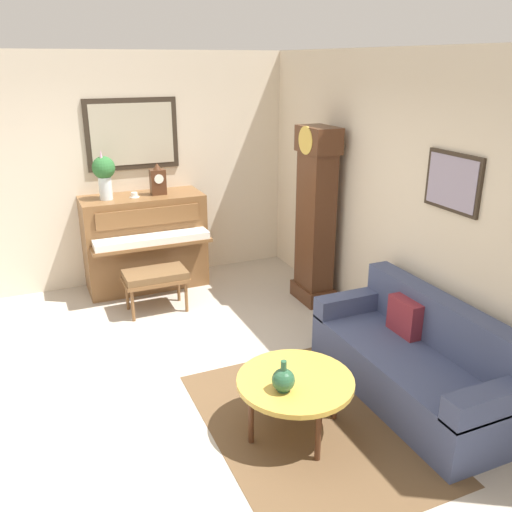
{
  "coord_description": "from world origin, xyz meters",
  "views": [
    {
      "loc": [
        4.09,
        -0.86,
        2.69
      ],
      "look_at": [
        -0.3,
        1.04,
        0.95
      ],
      "focal_mm": 37.94,
      "sensor_mm": 36.0,
      "label": 1
    }
  ],
  "objects_px": {
    "mantel_clock": "(158,180)",
    "grandfather_clock": "(315,221)",
    "flower_vase": "(104,172)",
    "piano_bench": "(155,277)",
    "green_jug": "(283,380)",
    "teacup": "(134,195)",
    "coffee_table": "(295,383)",
    "couch": "(416,362)",
    "piano": "(145,241)"
  },
  "relations": [
    {
      "from": "piano_bench",
      "to": "couch",
      "type": "relative_size",
      "value": 0.37
    },
    {
      "from": "teacup",
      "to": "green_jug",
      "type": "distance_m",
      "value": 3.39
    },
    {
      "from": "piano_bench",
      "to": "green_jug",
      "type": "distance_m",
      "value": 2.62
    },
    {
      "from": "piano_bench",
      "to": "grandfather_clock",
      "type": "bearing_deg",
      "value": 76.05
    },
    {
      "from": "mantel_clock",
      "to": "flower_vase",
      "type": "bearing_deg",
      "value": -90.05
    },
    {
      "from": "piano",
      "to": "grandfather_clock",
      "type": "relative_size",
      "value": 0.71
    },
    {
      "from": "piano",
      "to": "coffee_table",
      "type": "distance_m",
      "value": 3.29
    },
    {
      "from": "grandfather_clock",
      "to": "flower_vase",
      "type": "bearing_deg",
      "value": -119.37
    },
    {
      "from": "mantel_clock",
      "to": "grandfather_clock",
      "type": "bearing_deg",
      "value": 51.54
    },
    {
      "from": "mantel_clock",
      "to": "green_jug",
      "type": "bearing_deg",
      "value": 0.62
    },
    {
      "from": "mantel_clock",
      "to": "green_jug",
      "type": "xyz_separation_m",
      "value": [
        3.35,
        0.04,
        -0.79
      ]
    },
    {
      "from": "grandfather_clock",
      "to": "green_jug",
      "type": "xyz_separation_m",
      "value": [
        2.16,
        -1.46,
        -0.42
      ]
    },
    {
      "from": "grandfather_clock",
      "to": "mantel_clock",
      "type": "xyz_separation_m",
      "value": [
        -1.19,
        -1.5,
        0.37
      ]
    },
    {
      "from": "green_jug",
      "to": "coffee_table",
      "type": "bearing_deg",
      "value": 122.47
    },
    {
      "from": "piano_bench",
      "to": "mantel_clock",
      "type": "bearing_deg",
      "value": 160.1
    },
    {
      "from": "grandfather_clock",
      "to": "teacup",
      "type": "height_order",
      "value": "grandfather_clock"
    },
    {
      "from": "coffee_table",
      "to": "green_jug",
      "type": "bearing_deg",
      "value": -57.53
    },
    {
      "from": "couch",
      "to": "green_jug",
      "type": "relative_size",
      "value": 7.92
    },
    {
      "from": "coffee_table",
      "to": "mantel_clock",
      "type": "relative_size",
      "value": 2.32
    },
    {
      "from": "flower_vase",
      "to": "piano_bench",
      "type": "bearing_deg",
      "value": 24.7
    },
    {
      "from": "grandfather_clock",
      "to": "teacup",
      "type": "relative_size",
      "value": 17.5
    },
    {
      "from": "piano_bench",
      "to": "grandfather_clock",
      "type": "height_order",
      "value": "grandfather_clock"
    },
    {
      "from": "couch",
      "to": "flower_vase",
      "type": "distance_m",
      "value": 3.95
    },
    {
      "from": "piano",
      "to": "teacup",
      "type": "height_order",
      "value": "teacup"
    },
    {
      "from": "piano",
      "to": "piano_bench",
      "type": "relative_size",
      "value": 2.06
    },
    {
      "from": "coffee_table",
      "to": "couch",
      "type": "bearing_deg",
      "value": 91.02
    },
    {
      "from": "couch",
      "to": "teacup",
      "type": "xyz_separation_m",
      "value": [
        -3.2,
        -1.63,
        0.87
      ]
    },
    {
      "from": "piano_bench",
      "to": "coffee_table",
      "type": "distance_m",
      "value": 2.55
    },
    {
      "from": "grandfather_clock",
      "to": "teacup",
      "type": "xyz_separation_m",
      "value": [
        -1.15,
        -1.79,
        0.22
      ]
    },
    {
      "from": "flower_vase",
      "to": "couch",
      "type": "bearing_deg",
      "value": 31.05
    },
    {
      "from": "grandfather_clock",
      "to": "green_jug",
      "type": "relative_size",
      "value": 8.46
    },
    {
      "from": "green_jug",
      "to": "flower_vase",
      "type": "bearing_deg",
      "value": -168.98
    },
    {
      "from": "flower_vase",
      "to": "green_jug",
      "type": "relative_size",
      "value": 2.42
    },
    {
      "from": "piano_bench",
      "to": "mantel_clock",
      "type": "height_order",
      "value": "mantel_clock"
    },
    {
      "from": "grandfather_clock",
      "to": "flower_vase",
      "type": "relative_size",
      "value": 3.5
    },
    {
      "from": "flower_vase",
      "to": "coffee_table",
      "type": "bearing_deg",
      "value": 13.8
    },
    {
      "from": "piano_bench",
      "to": "teacup",
      "type": "distance_m",
      "value": 1.06
    },
    {
      "from": "teacup",
      "to": "grandfather_clock",
      "type": "bearing_deg",
      "value": 57.25
    },
    {
      "from": "grandfather_clock",
      "to": "flower_vase",
      "type": "xyz_separation_m",
      "value": [
        -1.19,
        -2.11,
        0.51
      ]
    },
    {
      "from": "couch",
      "to": "coffee_table",
      "type": "bearing_deg",
      "value": -88.98
    },
    {
      "from": "flower_vase",
      "to": "piano",
      "type": "bearing_deg",
      "value": 90.14
    },
    {
      "from": "mantel_clock",
      "to": "piano",
      "type": "bearing_deg",
      "value": -90.42
    },
    {
      "from": "piano_bench",
      "to": "grandfather_clock",
      "type": "relative_size",
      "value": 0.34
    },
    {
      "from": "piano_bench",
      "to": "coffee_table",
      "type": "bearing_deg",
      "value": 10.29
    },
    {
      "from": "piano_bench",
      "to": "flower_vase",
      "type": "height_order",
      "value": "flower_vase"
    },
    {
      "from": "coffee_table",
      "to": "teacup",
      "type": "xyz_separation_m",
      "value": [
        -3.22,
        -0.48,
        0.76
      ]
    },
    {
      "from": "grandfather_clock",
      "to": "mantel_clock",
      "type": "distance_m",
      "value": 1.95
    },
    {
      "from": "coffee_table",
      "to": "flower_vase",
      "type": "relative_size",
      "value": 1.52
    },
    {
      "from": "piano",
      "to": "mantel_clock",
      "type": "distance_m",
      "value": 0.77
    },
    {
      "from": "piano",
      "to": "coffee_table",
      "type": "xyz_separation_m",
      "value": [
        3.26,
        0.39,
        -0.17
      ]
    }
  ]
}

